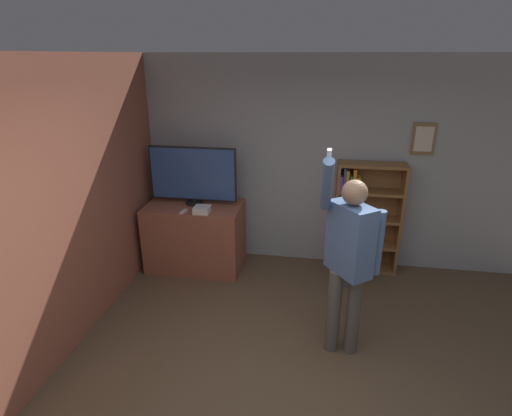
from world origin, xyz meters
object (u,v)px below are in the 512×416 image
object	(u,v)px
bookshelf	(361,217)
television	(193,175)
game_console	(202,210)
waste_bin	(348,268)
person	(349,254)

from	to	relation	value
bookshelf	television	bearing A→B (deg)	-173.41
television	game_console	size ratio (longest dim) A/B	5.82
waste_bin	person	bearing A→B (deg)	-95.65
bookshelf	person	world-z (taller)	person
television	bookshelf	world-z (taller)	television
game_console	person	size ratio (longest dim) A/B	0.09
person	waste_bin	bearing A→B (deg)	137.09
television	person	distance (m)	2.35
game_console	person	distance (m)	2.03
bookshelf	waste_bin	world-z (taller)	bookshelf
television	game_console	xyz separation A→B (m)	(0.18, -0.28, -0.35)
game_console	person	xyz separation A→B (m)	(1.68, -1.14, 0.13)
television	game_console	bearing A→B (deg)	-56.97
waste_bin	television	bearing A→B (deg)	176.15
game_console	person	world-z (taller)	person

